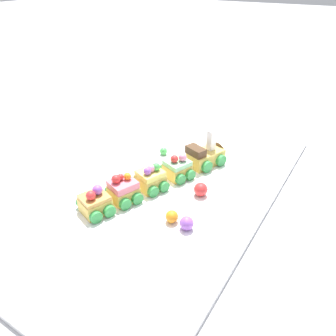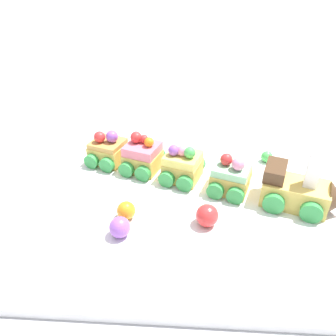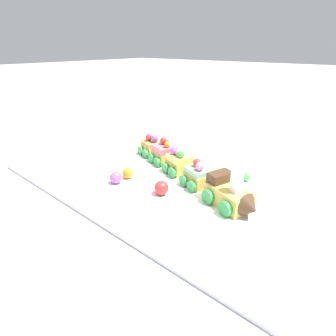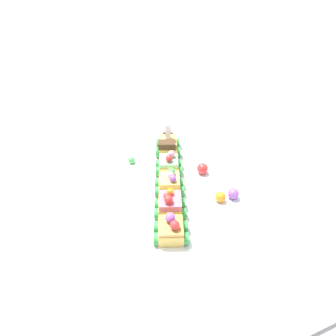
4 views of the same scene
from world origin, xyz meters
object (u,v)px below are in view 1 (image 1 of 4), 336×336
Objects in this scene: gumball_green at (163,151)px; cake_train_locomotive at (208,155)px; cake_car_lemon at (151,179)px; cake_car_strawberry at (123,190)px; cake_car_mint at (177,168)px; gumball_purple at (187,223)px; cake_car_caramel at (95,203)px; gumball_red at (201,189)px; gumball_orange at (172,217)px.

cake_train_locomotive is at bearing -79.15° from gumball_green.
cake_car_lemon is 0.07m from cake_car_strawberry.
gumball_purple is at bearing -124.23° from cake_car_mint.
cake_car_caramel is 2.81× the size of gumball_red.
cake_car_strawberry is at bearing -170.48° from gumball_green.
cake_car_lemon is at bearing 107.86° from gumball_red.
cake_car_caramel reaches higher than gumball_green.
gumball_purple is (-0.15, -0.11, -0.01)m from cake_car_mint.
cake_car_lemon is 0.13m from gumball_orange.
cake_car_mint reaches higher than gumball_red.
cake_car_caramel is 3.33× the size of gumball_orange.
cake_train_locomotive is 0.10m from cake_car_mint.
cake_car_strawberry reaches higher than cake_car_caramel.
cake_car_lemon is at bearing 53.92° from gumball_orange.
cake_car_lemon is 1.00× the size of cake_car_caramel.
cake_train_locomotive reaches higher than cake_car_strawberry.
cake_car_mint is at bearing -0.02° from cake_car_caramel.
cake_train_locomotive is at bearing 17.41° from gumball_purple.
cake_train_locomotive is 0.25m from gumball_orange.
gumball_orange is (-0.15, -0.08, -0.01)m from cake_car_mint.
cake_car_mint is 0.17m from gumball_orange.
gumball_purple is 1.36× the size of gumball_green.
gumball_green is (0.23, 0.17, -0.00)m from gumball_orange.
gumball_orange reaches higher than gumball_green.
cake_car_mint is 3.11× the size of gumball_purple.
cake_car_lemon reaches higher than gumball_green.
cake_train_locomotive reaches higher than cake_car_mint.
cake_train_locomotive is at bearing 9.95° from gumball_orange.
gumball_red is at bearing 14.00° from gumball_purple.
gumball_green is (0.28, 0.01, -0.01)m from cake_car_caramel.
gumball_orange is at bearing -49.93° from cake_car_caramel.
cake_car_mint reaches higher than gumball_green.
gumball_green is at bearing 36.34° from gumball_orange.
cake_car_lemon is at bearing -0.11° from cake_car_caramel.
gumball_red is (0.17, -0.16, -0.01)m from cake_car_caramel.
cake_train_locomotive is 0.15m from gumball_red.
gumball_purple is (-0.08, -0.14, -0.01)m from cake_car_lemon.
gumball_orange is at bearing -143.66° from gumball_green.
cake_car_strawberry is at bearing 179.93° from cake_train_locomotive.
cake_car_strawberry is at bearing 179.75° from cake_car_mint.
cake_car_strawberry is (-0.07, 0.03, 0.00)m from cake_car_lemon.
cake_train_locomotive is 0.18m from cake_car_lemon.
gumball_green is at bearing 22.39° from cake_car_caramel.
gumball_orange is 1.27× the size of gumball_green.
cake_car_strawberry reaches higher than gumball_green.
cake_car_lemon is 3.33× the size of gumball_orange.
cake_train_locomotive is at bearing 0.18° from cake_car_lemon.
cake_car_lemon is at bearing -179.82° from cake_train_locomotive.
cake_car_mint is 2.81× the size of gumball_red.
gumball_purple is (-0.01, -0.17, -0.01)m from cake_car_strawberry.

